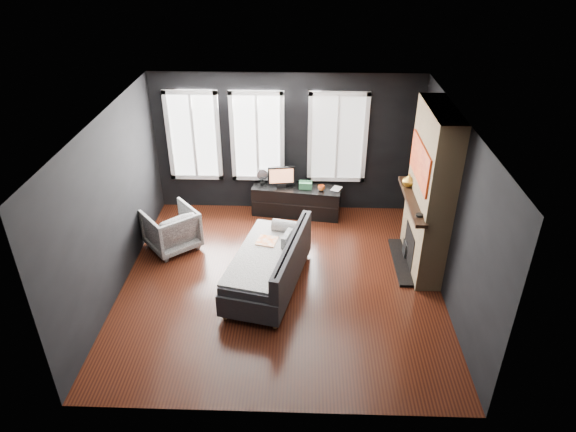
{
  "coord_description": "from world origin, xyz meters",
  "views": [
    {
      "loc": [
        0.34,
        -6.56,
        5.01
      ],
      "look_at": [
        0.1,
        0.3,
        1.05
      ],
      "focal_mm": 32.0,
      "sensor_mm": 36.0,
      "label": 1
    }
  ],
  "objects_px": {
    "armchair": "(171,227)",
    "monitor": "(281,175)",
    "mug": "(321,187)",
    "sofa": "(268,262)",
    "mantel_vase": "(409,180)",
    "book": "(333,183)",
    "media_console": "(297,200)"
  },
  "relations": [
    {
      "from": "sofa",
      "to": "armchair",
      "type": "xyz_separation_m",
      "value": [
        -1.75,
        1.03,
        -0.03
      ]
    },
    {
      "from": "armchair",
      "to": "media_console",
      "type": "bearing_deg",
      "value": 170.82
    },
    {
      "from": "sofa",
      "to": "media_console",
      "type": "xyz_separation_m",
      "value": [
        0.4,
        2.32,
        -0.15
      ]
    },
    {
      "from": "sofa",
      "to": "book",
      "type": "distance_m",
      "value": 2.54
    },
    {
      "from": "sofa",
      "to": "media_console",
      "type": "relative_size",
      "value": 1.21
    },
    {
      "from": "sofa",
      "to": "media_console",
      "type": "height_order",
      "value": "sofa"
    },
    {
      "from": "armchair",
      "to": "media_console",
      "type": "height_order",
      "value": "armchair"
    },
    {
      "from": "book",
      "to": "mantel_vase",
      "type": "relative_size",
      "value": 1.08
    },
    {
      "from": "armchair",
      "to": "mug",
      "type": "bearing_deg",
      "value": 163.74
    },
    {
      "from": "sofa",
      "to": "mug",
      "type": "height_order",
      "value": "sofa"
    },
    {
      "from": "sofa",
      "to": "mug",
      "type": "bearing_deg",
      "value": 81.26
    },
    {
      "from": "monitor",
      "to": "mantel_vase",
      "type": "relative_size",
      "value": 2.5
    },
    {
      "from": "armchair",
      "to": "book",
      "type": "bearing_deg",
      "value": 163.73
    },
    {
      "from": "mug",
      "to": "book",
      "type": "bearing_deg",
      "value": 23.71
    },
    {
      "from": "armchair",
      "to": "mantel_vase",
      "type": "xyz_separation_m",
      "value": [
        4.0,
        0.1,
        0.92
      ]
    },
    {
      "from": "sofa",
      "to": "monitor",
      "type": "height_order",
      "value": "monitor"
    },
    {
      "from": "book",
      "to": "media_console",
      "type": "bearing_deg",
      "value": 176.88
    },
    {
      "from": "sofa",
      "to": "monitor",
      "type": "xyz_separation_m",
      "value": [
        0.11,
        2.32,
        0.38
      ]
    },
    {
      "from": "armchair",
      "to": "media_console",
      "type": "xyz_separation_m",
      "value": [
        2.15,
        1.29,
        -0.12
      ]
    },
    {
      "from": "monitor",
      "to": "mantel_vase",
      "type": "xyz_separation_m",
      "value": [
        2.14,
        -1.19,
        0.52
      ]
    },
    {
      "from": "media_console",
      "to": "book",
      "type": "xyz_separation_m",
      "value": [
        0.68,
        -0.04,
        0.4
      ]
    },
    {
      "from": "armchair",
      "to": "monitor",
      "type": "distance_m",
      "value": 2.3
    },
    {
      "from": "armchair",
      "to": "monitor",
      "type": "height_order",
      "value": "monitor"
    },
    {
      "from": "media_console",
      "to": "mug",
      "type": "xyz_separation_m",
      "value": [
        0.47,
        -0.13,
        0.35
      ]
    },
    {
      "from": "mantel_vase",
      "to": "monitor",
      "type": "bearing_deg",
      "value": 150.93
    },
    {
      "from": "sofa",
      "to": "armchair",
      "type": "height_order",
      "value": "sofa"
    },
    {
      "from": "armchair",
      "to": "monitor",
      "type": "xyz_separation_m",
      "value": [
        1.86,
        1.29,
        0.41
      ]
    },
    {
      "from": "monitor",
      "to": "mug",
      "type": "distance_m",
      "value": 0.79
    },
    {
      "from": "monitor",
      "to": "book",
      "type": "bearing_deg",
      "value": -10.37
    },
    {
      "from": "monitor",
      "to": "mug",
      "type": "height_order",
      "value": "monitor"
    },
    {
      "from": "book",
      "to": "armchair",
      "type": "bearing_deg",
      "value": -156.18
    },
    {
      "from": "armchair",
      "to": "mantel_vase",
      "type": "distance_m",
      "value": 4.11
    }
  ]
}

